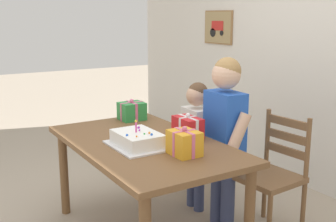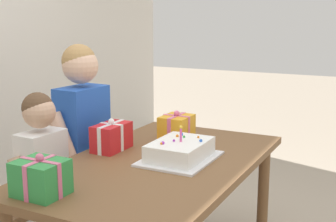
% 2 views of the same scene
% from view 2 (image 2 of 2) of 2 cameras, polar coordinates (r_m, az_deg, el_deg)
% --- Properties ---
extents(dining_table, '(1.58, 0.93, 0.75)m').
position_cam_2_polar(dining_table, '(2.47, -1.23, -8.28)').
color(dining_table, brown).
rests_on(dining_table, ground).
extents(birthday_cake, '(0.44, 0.34, 0.19)m').
position_cam_2_polar(birthday_cake, '(2.45, 1.50, -5.00)').
color(birthday_cake, silver).
rests_on(birthday_cake, dining_table).
extents(gift_box_red_large, '(0.21, 0.17, 0.20)m').
position_cam_2_polar(gift_box_red_large, '(2.79, 1.08, -2.20)').
color(gift_box_red_large, gold).
rests_on(gift_box_red_large, dining_table).
extents(gift_box_beside_cake, '(0.18, 0.21, 0.19)m').
position_cam_2_polar(gift_box_beside_cake, '(2.05, -15.54, -8.01)').
color(gift_box_beside_cake, '#2D8E42').
rests_on(gift_box_beside_cake, dining_table).
extents(gift_box_corner_small, '(0.25, 0.15, 0.19)m').
position_cam_2_polar(gift_box_corner_small, '(2.64, -7.02, -3.21)').
color(gift_box_corner_small, red).
rests_on(gift_box_corner_small, dining_table).
extents(chair_right, '(0.45, 0.45, 0.92)m').
position_cam_2_polar(chair_right, '(3.32, -10.87, -6.64)').
color(chair_right, brown).
rests_on(chair_right, ground).
extents(child_older, '(0.50, 0.29, 1.34)m').
position_cam_2_polar(child_older, '(2.87, -10.52, -2.31)').
color(child_older, '#38426B').
rests_on(child_older, ground).
extents(child_younger, '(0.41, 0.24, 1.11)m').
position_cam_2_polar(child_younger, '(2.64, -15.31, -7.08)').
color(child_younger, '#38426B').
rests_on(child_younger, ground).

